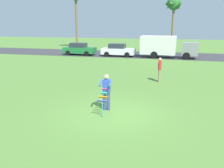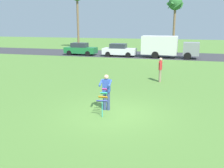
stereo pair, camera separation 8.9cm
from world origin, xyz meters
TOP-DOWN VIEW (x-y plane):
  - ground_plane at (0.00, 0.00)m, footprint 120.00×120.00m
  - road_strip at (0.00, 22.96)m, footprint 120.00×8.00m
  - person_kite_flyer at (-0.44, 0.38)m, footprint 0.59×0.69m
  - kite_held at (-0.36, -0.41)m, footprint 0.52×0.65m
  - parked_car_green at (-10.06, 20.56)m, footprint 4.24×1.90m
  - parked_car_white at (-4.78, 20.56)m, footprint 4.20×1.84m
  - parked_truck_grey_van at (1.08, 20.56)m, footprint 6.75×2.25m
  - palm_tree_right_near at (1.52, 30.96)m, footprint 2.58×2.71m
  - person_walker_near at (1.51, 7.20)m, footprint 0.22×0.57m

SIDE VIEW (x-z plane):
  - ground_plane at x=0.00m, z-range 0.00..0.00m
  - road_strip at x=0.00m, z-range 0.00..0.01m
  - parked_car_green at x=-10.06m, z-range -0.03..1.57m
  - parked_car_white at x=-4.78m, z-range -0.03..1.57m
  - kite_held at x=-0.36m, z-range 0.22..1.42m
  - person_walker_near at x=1.51m, z-range 0.07..1.80m
  - person_kite_flyer at x=-0.44m, z-range 0.09..1.82m
  - parked_truck_grey_van at x=1.08m, z-range 0.10..2.72m
  - palm_tree_right_near at x=1.52m, z-range 2.69..10.86m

